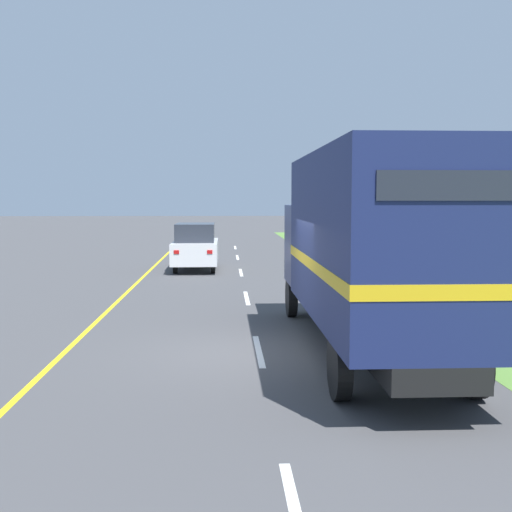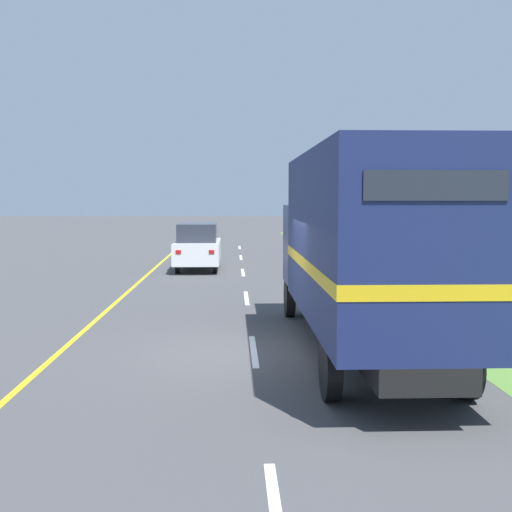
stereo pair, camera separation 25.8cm
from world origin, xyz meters
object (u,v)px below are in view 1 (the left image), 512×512
Objects in this scene: lead_car_white at (196,246)px; roadside_tree_far at (425,191)px; horse_trailer_truck at (369,245)px; delineator_post at (502,334)px; highway_sign at (475,240)px; roadside_tree_mid at (478,177)px.

lead_car_white is 0.79× the size of roadside_tree_far.
horse_trailer_truck is 2.83m from delineator_post.
horse_trailer_truck is at bearing -109.47° from roadside_tree_far.
highway_sign is 7.38m from delineator_post.
lead_car_white is 4.54× the size of delineator_post.
lead_car_white is 11.87m from highway_sign.
delineator_post is at bearing -110.54° from roadside_tree_mid.
roadside_tree_mid is (9.66, 19.06, 1.92)m from horse_trailer_truck.
horse_trailer_truck is 15.29m from lead_car_white.
roadside_tree_mid is at bearing 63.14° from horse_trailer_truck.
lead_car_white is 14.48m from roadside_tree_mid.
horse_trailer_truck is 2.07× the size of lead_car_white.
lead_car_white reaches higher than delineator_post.
lead_car_white is 1.51× the size of highway_sign.
horse_trailer_truck is at bearing -116.86° from roadside_tree_mid.
lead_car_white is at bearing 104.58° from horse_trailer_truck.
horse_trailer_truck is 1.54× the size of roadside_tree_mid.
roadside_tree_mid is 1.07× the size of roadside_tree_far.
delineator_post is at bearing -13.84° from horse_trailer_truck.
roadside_tree_far is at bearing 70.53° from horse_trailer_truck.
roadside_tree_mid reaches higher than lead_car_white.
delineator_post is (6.14, -15.33, -0.46)m from lead_car_white.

